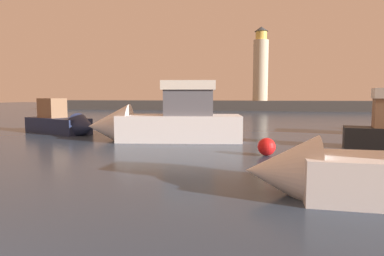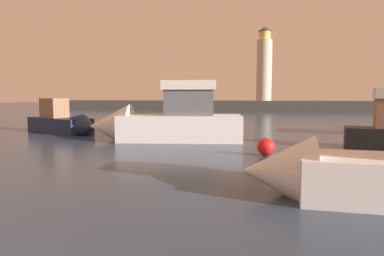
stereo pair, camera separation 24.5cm
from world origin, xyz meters
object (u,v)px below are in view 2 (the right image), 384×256
(lighthouse, at_px, (264,66))
(motorboat_1, at_px, (66,123))
(mooring_buoy, at_px, (266,147))
(motorboat_0, at_px, (162,121))

(lighthouse, distance_m, motorboat_1, 46.42)
(lighthouse, distance_m, mooring_buoy, 50.47)
(motorboat_0, distance_m, mooring_buoy, 7.52)
(mooring_buoy, bearing_deg, lighthouse, 90.16)
(lighthouse, xyz_separation_m, motorboat_0, (-6.13, -45.73, -7.35))
(motorboat_0, bearing_deg, lighthouse, 82.37)
(mooring_buoy, bearing_deg, motorboat_1, 156.24)
(motorboat_0, relative_size, motorboat_1, 1.36)
(motorboat_1, bearing_deg, lighthouse, 71.99)
(lighthouse, bearing_deg, mooring_buoy, -89.84)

